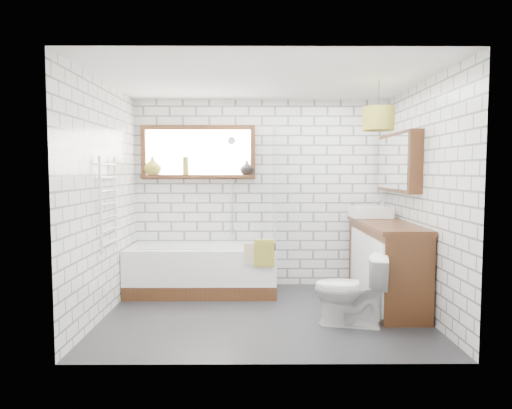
{
  "coord_description": "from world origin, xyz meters",
  "views": [
    {
      "loc": [
        -0.11,
        -4.85,
        1.55
      ],
      "look_at": [
        -0.08,
        0.25,
        1.17
      ],
      "focal_mm": 32.0,
      "sensor_mm": 36.0,
      "label": 1
    }
  ],
  "objects_px": {
    "bathtub": "(203,269)",
    "toilet": "(350,290)",
    "pendant": "(378,119)",
    "basin": "(370,212)",
    "vanity": "(385,263)"
  },
  "relations": [
    {
      "from": "basin",
      "to": "vanity",
      "type": "bearing_deg",
      "value": -83.16
    },
    {
      "from": "toilet",
      "to": "basin",
      "type": "bearing_deg",
      "value": 169.74
    },
    {
      "from": "vanity",
      "to": "pendant",
      "type": "xyz_separation_m",
      "value": [
        -0.22,
        -0.38,
        1.62
      ]
    },
    {
      "from": "basin",
      "to": "pendant",
      "type": "xyz_separation_m",
      "value": [
        -0.16,
        -0.88,
        1.06
      ]
    },
    {
      "from": "basin",
      "to": "toilet",
      "type": "height_order",
      "value": "basin"
    },
    {
      "from": "basin",
      "to": "toilet",
      "type": "bearing_deg",
      "value": -112.22
    },
    {
      "from": "vanity",
      "to": "pendant",
      "type": "distance_m",
      "value": 1.68
    },
    {
      "from": "vanity",
      "to": "pendant",
      "type": "bearing_deg",
      "value": -119.9
    },
    {
      "from": "vanity",
      "to": "toilet",
      "type": "bearing_deg",
      "value": -127.23
    },
    {
      "from": "vanity",
      "to": "basin",
      "type": "xyz_separation_m",
      "value": [
        -0.06,
        0.5,
        0.55
      ]
    },
    {
      "from": "bathtub",
      "to": "toilet",
      "type": "xyz_separation_m",
      "value": [
        1.62,
        -1.26,
        0.06
      ]
    },
    {
      "from": "toilet",
      "to": "pendant",
      "type": "xyz_separation_m",
      "value": [
        0.35,
        0.37,
        1.74
      ]
    },
    {
      "from": "pendant",
      "to": "basin",
      "type": "bearing_deg",
      "value": 79.7
    },
    {
      "from": "pendant",
      "to": "toilet",
      "type": "bearing_deg",
      "value": -133.58
    },
    {
      "from": "bathtub",
      "to": "pendant",
      "type": "xyz_separation_m",
      "value": [
        1.97,
        -0.89,
        1.8
      ]
    }
  ]
}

